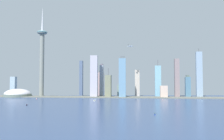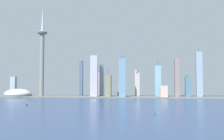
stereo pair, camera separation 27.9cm
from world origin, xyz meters
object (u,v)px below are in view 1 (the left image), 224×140
Objects in this scene: channel_buoy_0 at (162,100)px; skyscraper_10 at (101,84)px; boat_2 at (27,105)px; skyscraper_8 at (94,76)px; skyscraper_3 at (158,81)px; skyscraper_9 at (102,81)px; boat_4 at (94,101)px; skyscraper_5 at (199,74)px; airplane at (130,46)px; skyscraper_6 at (188,87)px; skyscraper_2 at (164,92)px; skyscraper_12 at (177,78)px; skyscraper_7 at (81,78)px; skyscraper_13 at (108,86)px; boat_0 at (155,114)px; observation_tower at (42,54)px; stadium_dome at (18,94)px; boat_3 at (37,99)px; skyscraper_1 at (121,90)px; skyscraper_11 at (137,83)px; skyscraper_0 at (13,86)px; skyscraper_4 at (122,78)px.

skyscraper_10 is at bearing 139.65° from channel_buoy_0.
channel_buoy_0 is (352.27, 201.87, 0.28)m from boat_2.
skyscraper_8 is at bearing 156.13° from channel_buoy_0.
skyscraper_9 is (-221.94, -38.85, 1.04)m from skyscraper_3.
boat_2 is 204.89m from boat_4.
skyscraper_5 is 1.42× the size of skyscraper_9.
airplane reaches higher than skyscraper_8.
skyscraper_2 is at bearing -159.65° from skyscraper_6.
skyscraper_6 is 8.45× the size of boat_2.
skyscraper_12 reaches higher than skyscraper_2.
skyscraper_8 reaches higher than boat_2.
skyscraper_8 reaches higher than channel_buoy_0.
skyscraper_3 reaches higher than channel_buoy_0.
skyscraper_13 is at bearing -27.64° from skyscraper_7.
skyscraper_3 is at bearing 161.78° from skyscraper_5.
boat_0 is 2.59× the size of channel_buoy_0.
observation_tower reaches higher than channel_buoy_0.
boat_0 is (-156.03, -476.84, -37.85)m from skyscraper_6.
boat_0 is 483.52m from airplane.
skyscraper_13 is (52.86, 7.73, -36.97)m from skyscraper_8.
skyscraper_3 reaches higher than stadium_dome.
skyscraper_13 is 5.38× the size of airplane.
skyscraper_9 is (21.97, 47.45, -15.99)m from skyscraper_8.
boat_3 is (-226.16, -120.68, -40.21)m from skyscraper_13.
observation_tower is 347.48m from skyscraper_1.
skyscraper_9 is at bearing -159.24° from boat_0.
boat_4 is (-275.08, -181.24, -70.41)m from skyscraper_12.
skyscraper_1 is 7.70× the size of boat_3.
stadium_dome is at bearing 169.04° from channel_buoy_0.
skyscraper_2 is 2.15× the size of airplane.
skyscraper_3 is 1.01× the size of skyscraper_7.
skyscraper_2 is 0.28× the size of skyscraper_8.
skyscraper_12 is 536.04m from boat_2.
skyscraper_3 reaches higher than skyscraper_11.
boat_3 is at bearing -146.91° from skyscraper_8.
skyscraper_1 is at bearing 113.40° from boat_3.
skyscraper_9 reaches higher than boat_0.
skyscraper_13 is at bearing -177.43° from skyscraper_12.
stadium_dome is 98.51m from skyscraper_0.
observation_tower is at bearing 134.14° from airplane.
channel_buoy_0 is (-150.35, -144.45, -83.74)m from skyscraper_5.
skyscraper_9 is 13.11× the size of boat_2.
skyscraper_12 is 478.79m from boat_0.
airplane is at bearing -22.17° from skyscraper_9.
skyscraper_8 is at bearing 0.35° from stadium_dome.
skyscraper_4 reaches higher than skyscraper_0.
stadium_dome is 0.66× the size of skyscraper_8.
skyscraper_2 is at bearing -1.57° from skyscraper_13.
skyscraper_4 is at bearing -168.62° from skyscraper_5.
skyscraper_1 is 0.39× the size of skyscraper_3.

